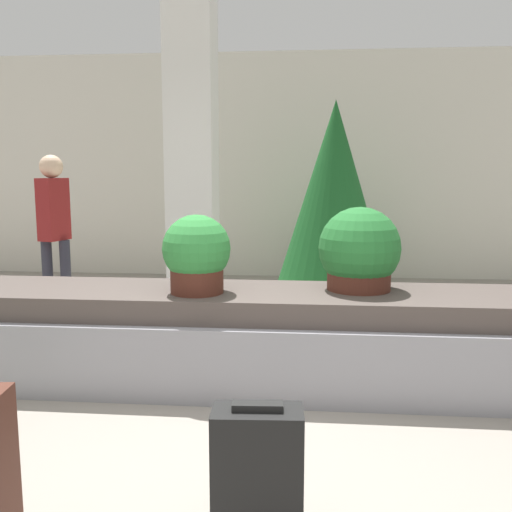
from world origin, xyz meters
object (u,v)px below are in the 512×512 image
at_px(potted_plant_1, 359,252).
at_px(traveler_0, 54,221).
at_px(pillar, 192,164).
at_px(potted_plant_0, 197,255).
at_px(decorated_tree, 334,193).
at_px(suitcase_0, 257,476).

height_order(potted_plant_1, traveler_0, traveler_0).
bearing_deg(potted_plant_1, pillar, 134.54).
bearing_deg(traveler_0, potted_plant_0, -119.64).
bearing_deg(pillar, decorated_tree, 41.37).
relative_size(pillar, potted_plant_0, 5.80).
distance_m(potted_plant_1, decorated_tree, 2.85).
distance_m(pillar, traveler_0, 1.61).
bearing_deg(decorated_tree, potted_plant_1, -88.67).
distance_m(potted_plant_0, decorated_tree, 3.25).
xyz_separation_m(traveler_0, decorated_tree, (2.95, 1.21, 0.25)).
height_order(potted_plant_0, traveler_0, traveler_0).
relative_size(pillar, potted_plant_1, 5.36).
height_order(suitcase_0, potted_plant_1, potted_plant_1).
distance_m(potted_plant_0, traveler_0, 2.63).
bearing_deg(suitcase_0, pillar, 102.05).
distance_m(potted_plant_0, potted_plant_1, 1.16).
distance_m(suitcase_0, decorated_tree, 4.88).
height_order(traveler_0, decorated_tree, decorated_tree).
distance_m(suitcase_0, potted_plant_1, 2.11).
xyz_separation_m(pillar, potted_plant_1, (1.52, -1.55, -0.64)).
height_order(pillar, potted_plant_1, pillar).
bearing_deg(potted_plant_0, suitcase_0, -71.16).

